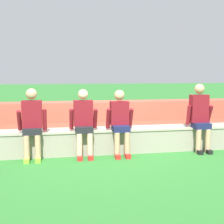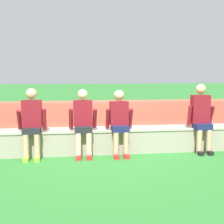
{
  "view_description": "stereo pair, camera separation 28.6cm",
  "coord_description": "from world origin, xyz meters",
  "views": [
    {
      "loc": [
        -1.06,
        -6.09,
        1.69
      ],
      "look_at": [
        0.09,
        0.25,
        0.86
      ],
      "focal_mm": 49.7,
      "sensor_mm": 36.0,
      "label": 1
    },
    {
      "loc": [
        -0.78,
        -6.13,
        1.69
      ],
      "look_at": [
        0.09,
        0.25,
        0.86
      ],
      "focal_mm": 49.7,
      "sensor_mm": 36.0,
      "label": 2
    }
  ],
  "objects": [
    {
      "name": "person_right_of_center",
      "position": [
        0.21,
        -0.01,
        0.72
      ],
      "size": [
        0.55,
        0.53,
        1.33
      ],
      "color": "tan",
      "rests_on": "ground"
    },
    {
      "name": "stone_seating_wall",
      "position": [
        0.0,
        0.25,
        0.27
      ],
      "size": [
        9.75,
        0.54,
        0.51
      ],
      "color": "gray",
      "rests_on": "ground"
    },
    {
      "name": "brick_bleachers",
      "position": [
        0.0,
        1.46,
        0.4
      ],
      "size": [
        13.66,
        1.26,
        0.95
      ],
      "color": "#9E4733",
      "rests_on": "ground"
    },
    {
      "name": "person_far_right",
      "position": [
        1.95,
        0.0,
        0.78
      ],
      "size": [
        0.56,
        0.51,
        1.44
      ],
      "color": "tan",
      "rests_on": "ground"
    },
    {
      "name": "person_center",
      "position": [
        -0.53,
        -0.0,
        0.72
      ],
      "size": [
        0.56,
        0.51,
        1.35
      ],
      "color": "beige",
      "rests_on": "ground"
    },
    {
      "name": "plastic_cup_right_end",
      "position": [
        2.29,
        0.3,
        0.58
      ],
      "size": [
        0.08,
        0.08,
        0.12
      ],
      "primitive_type": "cylinder",
      "color": "blue",
      "rests_on": "stone_seating_wall"
    },
    {
      "name": "person_left_of_center",
      "position": [
        -1.53,
        -0.03,
        0.75
      ],
      "size": [
        0.56,
        0.47,
        1.38
      ],
      "color": "tan",
      "rests_on": "ground"
    },
    {
      "name": "ground_plane",
      "position": [
        0.0,
        0.0,
        0.0
      ],
      "size": [
        80.0,
        80.0,
        0.0
      ],
      "primitive_type": "plane",
      "color": "#2D752D"
    }
  ]
}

